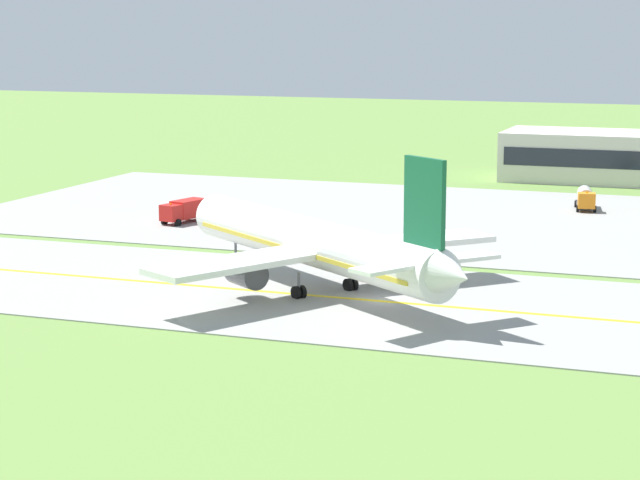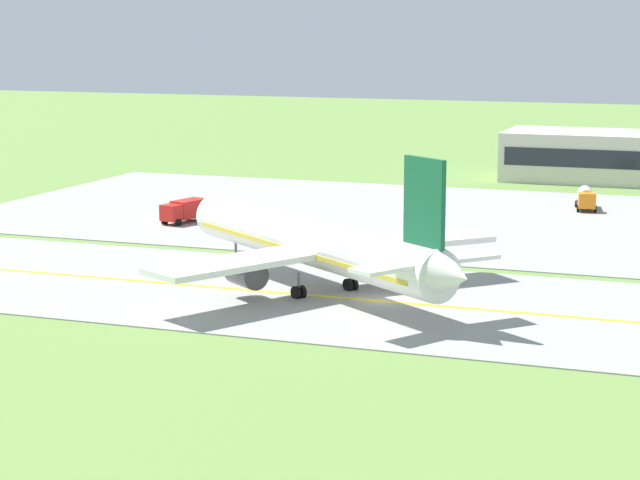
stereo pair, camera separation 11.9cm
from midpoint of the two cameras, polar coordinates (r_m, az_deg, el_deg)
name	(u,v)px [view 2 (the right image)]	position (r m, az deg, el deg)	size (l,w,h in m)	color
ground_plane	(378,302)	(96.38, 2.83, -3.00)	(500.00, 500.00, 0.00)	olive
taxiway_strip	(378,302)	(96.37, 2.83, -2.97)	(240.00, 28.00, 0.10)	gray
apron_pad	(577,227)	(134.59, 12.29, 0.64)	(140.00, 52.00, 0.10)	gray
taxiway_centreline	(378,301)	(96.36, 2.83, -2.94)	(220.00, 0.60, 0.01)	yellow
airplane_lead	(315,243)	(99.17, -0.21, -0.16)	(33.97, 28.97, 12.70)	white
service_truck_baggage	(184,210)	(134.55, -6.52, 1.44)	(3.50, 6.32, 2.60)	red
service_truck_fuel	(586,198)	(146.63, 12.68, 1.99)	(3.19, 6.28, 2.65)	orange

